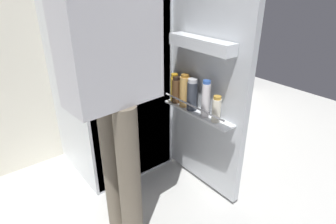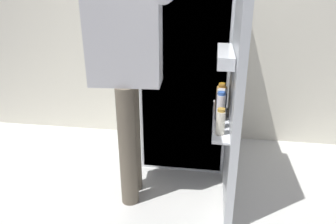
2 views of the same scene
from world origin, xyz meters
name	(u,v)px [view 2 (image 2 of 2)]	position (x,y,z in m)	size (l,w,h in m)	color
ground_plane	(178,188)	(0.00, 0.00, 0.00)	(5.44, 5.44, 0.00)	silver
kitchen_wall	(192,2)	(0.00, 0.96, 1.28)	(4.40, 0.10, 2.56)	silver
refrigerator	(190,63)	(0.03, 0.53, 0.84)	(0.72, 1.31, 1.68)	silver
person	(127,55)	(-0.31, -0.12, 1.03)	(0.58, 0.74, 1.70)	#665B4C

